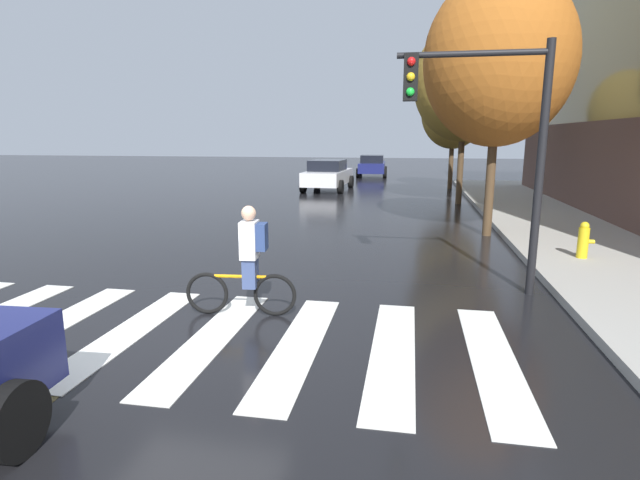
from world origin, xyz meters
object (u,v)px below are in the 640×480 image
Objects in this scene: street_tree_near at (499,61)px; street_tree_far at (454,112)px; sedan_mid at (328,175)px; street_tree_mid at (465,82)px; fire_hydrant at (583,240)px; cyclist at (248,262)px; sedan_far at (372,165)px; traffic_light_near at (491,126)px; manhole_cover at (27,398)px.

street_tree_far is at bearing 90.36° from street_tree_near.
sedan_mid is 0.65× the size of street_tree_mid.
street_tree_mid reaches higher than sedan_mid.
street_tree_mid reaches higher than fire_hydrant.
cyclist reaches higher than fire_hydrant.
sedan_far is 27.64m from cyclist.
street_tree_mid is 6.36m from street_tree_far.
street_tree_mid reaches higher than sedan_far.
sedan_far is at bearing 108.44° from street_tree_mid.
traffic_light_near is 5.38× the size of fire_hydrant.
traffic_light_near is at bearing -135.36° from fire_hydrant.
fire_hydrant is at bearing -79.93° from street_tree_mid.
street_tree_mid is (4.59, -13.76, 4.00)m from sedan_far.
sedan_mid is at bearing 119.28° from fire_hydrant.
sedan_far is 5.52× the size of fire_hydrant.
sedan_mid is 18.25m from cyclist.
street_tree_mid is (0.67, 12.01, 1.90)m from traffic_light_near.
manhole_cover is at bearing -120.90° from street_tree_near.
street_tree_far is at bearing 87.59° from traffic_light_near.
fire_hydrant is at bearing -84.23° from street_tree_far.
fire_hydrant is (7.82, -13.94, -0.26)m from sedan_mid.
street_tree_near is at bearing -89.64° from street_tree_far.
street_tree_far is at bearing -57.81° from sedan_far.
street_tree_far is (0.77, 18.32, 1.08)m from traffic_light_near.
sedan_mid is 8.44m from street_tree_mid.
sedan_mid reaches higher than fire_hydrant.
fire_hydrant is (2.38, 2.35, -2.33)m from traffic_light_near.
street_tree_far is (4.69, -7.45, 3.19)m from sedan_far.
manhole_cover is at bearing -137.73° from traffic_light_near.
sedan_mid is at bearing 144.94° from street_tree_mid.
street_tree_mid reaches higher than street_tree_near.
street_tree_far is (4.40, 20.18, 3.10)m from cyclist.
manhole_cover is 20.98m from sedan_mid.
sedan_far is 0.63× the size of street_tree_near.
manhole_cover is 18.29m from street_tree_mid.
street_tree_far is at bearing 77.70° from cyclist.
street_tree_mid is at bearing 100.07° from fire_hydrant.
street_tree_near is at bearing 58.10° from cyclist.
fire_hydrant is at bearing 35.05° from cyclist.
street_tree_mid is at bearing 70.82° from manhole_cover.
street_tree_mid is at bearing 86.81° from traffic_light_near.
cyclist is at bearing -144.95° from fire_hydrant.
street_tree_near is (5.98, 10.00, 4.61)m from manhole_cover.
sedan_far is at bearing 103.15° from street_tree_near.
street_tree_near is 6.68m from street_tree_mid.
street_tree_mid is at bearing 91.58° from street_tree_near.
street_tree_near is (0.85, 5.34, 1.75)m from traffic_light_near.
sedan_far reaches higher than fire_hydrant.
sedan_mid is at bearing -161.93° from street_tree_far.
manhole_cover is 10.30m from fire_hydrant.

